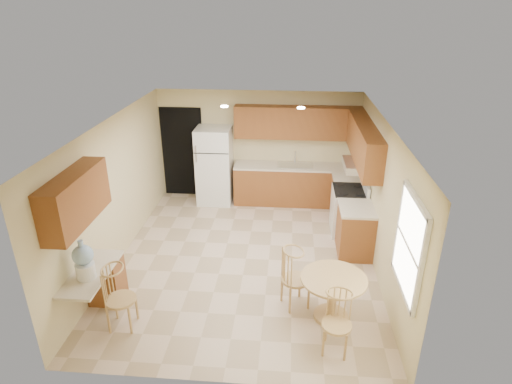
# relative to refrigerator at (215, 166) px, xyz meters

# --- Properties ---
(floor) EXTENTS (5.50, 5.50, 0.00)m
(floor) POSITION_rel_refrigerator_xyz_m (0.95, -2.40, -0.87)
(floor) COLOR #CFB396
(floor) RESTS_ON ground
(ceiling) EXTENTS (4.50, 5.50, 0.02)m
(ceiling) POSITION_rel_refrigerator_xyz_m (0.95, -2.40, 1.63)
(ceiling) COLOR white
(ceiling) RESTS_ON wall_back
(wall_back) EXTENTS (4.50, 0.02, 2.50)m
(wall_back) POSITION_rel_refrigerator_xyz_m (0.95, 0.35, 0.38)
(wall_back) COLOR #CCC08A
(wall_back) RESTS_ON floor
(wall_front) EXTENTS (4.50, 0.02, 2.50)m
(wall_front) POSITION_rel_refrigerator_xyz_m (0.95, -5.15, 0.38)
(wall_front) COLOR #CCC08A
(wall_front) RESTS_ON floor
(wall_left) EXTENTS (0.02, 5.50, 2.50)m
(wall_left) POSITION_rel_refrigerator_xyz_m (-1.30, -2.40, 0.38)
(wall_left) COLOR #CCC08A
(wall_left) RESTS_ON floor
(wall_right) EXTENTS (0.02, 5.50, 2.50)m
(wall_right) POSITION_rel_refrigerator_xyz_m (3.20, -2.40, 0.38)
(wall_right) COLOR #CCC08A
(wall_right) RESTS_ON floor
(doorway) EXTENTS (0.90, 0.02, 2.10)m
(doorway) POSITION_rel_refrigerator_xyz_m (-0.80, 0.34, 0.18)
(doorway) COLOR black
(doorway) RESTS_ON floor
(base_cab_back) EXTENTS (2.75, 0.60, 0.87)m
(base_cab_back) POSITION_rel_refrigerator_xyz_m (1.83, 0.05, -0.44)
(base_cab_back) COLOR brown
(base_cab_back) RESTS_ON floor
(counter_back) EXTENTS (2.75, 0.63, 0.04)m
(counter_back) POSITION_rel_refrigerator_xyz_m (1.83, 0.05, 0.02)
(counter_back) COLOR beige
(counter_back) RESTS_ON base_cab_back
(base_cab_right_a) EXTENTS (0.60, 0.59, 0.87)m
(base_cab_right_a) POSITION_rel_refrigerator_xyz_m (2.90, -0.54, -0.44)
(base_cab_right_a) COLOR brown
(base_cab_right_a) RESTS_ON floor
(counter_right_a) EXTENTS (0.63, 0.59, 0.04)m
(counter_right_a) POSITION_rel_refrigerator_xyz_m (2.90, -0.54, 0.02)
(counter_right_a) COLOR beige
(counter_right_a) RESTS_ON base_cab_right_a
(base_cab_right_b) EXTENTS (0.60, 0.80, 0.87)m
(base_cab_right_b) POSITION_rel_refrigerator_xyz_m (2.90, -2.00, -0.44)
(base_cab_right_b) COLOR brown
(base_cab_right_b) RESTS_ON floor
(counter_right_b) EXTENTS (0.63, 0.80, 0.04)m
(counter_right_b) POSITION_rel_refrigerator_xyz_m (2.90, -2.00, 0.02)
(counter_right_b) COLOR beige
(counter_right_b) RESTS_ON base_cab_right_b
(upper_cab_back) EXTENTS (2.75, 0.33, 0.70)m
(upper_cab_back) POSITION_rel_refrigerator_xyz_m (1.83, 0.19, 0.98)
(upper_cab_back) COLOR brown
(upper_cab_back) RESTS_ON wall_back
(upper_cab_right) EXTENTS (0.33, 2.42, 0.70)m
(upper_cab_right) POSITION_rel_refrigerator_xyz_m (3.04, -1.19, 0.98)
(upper_cab_right) COLOR brown
(upper_cab_right) RESTS_ON wall_right
(upper_cab_left) EXTENTS (0.33, 1.40, 0.70)m
(upper_cab_left) POSITION_rel_refrigerator_xyz_m (-1.13, -4.00, 0.98)
(upper_cab_left) COLOR brown
(upper_cab_left) RESTS_ON wall_left
(sink) EXTENTS (0.78, 0.44, 0.01)m
(sink) POSITION_rel_refrigerator_xyz_m (1.80, 0.05, 0.04)
(sink) COLOR silver
(sink) RESTS_ON counter_back
(range_hood) EXTENTS (0.50, 0.76, 0.14)m
(range_hood) POSITION_rel_refrigerator_xyz_m (2.95, -1.22, 0.55)
(range_hood) COLOR silver
(range_hood) RESTS_ON upper_cab_right
(desk_pedestal) EXTENTS (0.48, 0.42, 0.72)m
(desk_pedestal) POSITION_rel_refrigerator_xyz_m (-1.05, -3.72, -0.51)
(desk_pedestal) COLOR brown
(desk_pedestal) RESTS_ON floor
(desk_top) EXTENTS (0.50, 1.20, 0.04)m
(desk_top) POSITION_rel_refrigerator_xyz_m (-1.05, -4.10, -0.12)
(desk_top) COLOR beige
(desk_top) RESTS_ON desk_pedestal
(window) EXTENTS (0.06, 1.12, 1.30)m
(window) POSITION_rel_refrigerator_xyz_m (3.18, -4.25, 0.63)
(window) COLOR white
(window) RESTS_ON wall_right
(can_light_a) EXTENTS (0.14, 0.14, 0.02)m
(can_light_a) POSITION_rel_refrigerator_xyz_m (0.45, -1.20, 1.61)
(can_light_a) COLOR white
(can_light_a) RESTS_ON ceiling
(can_light_b) EXTENTS (0.14, 0.14, 0.02)m
(can_light_b) POSITION_rel_refrigerator_xyz_m (1.85, -1.20, 1.61)
(can_light_b) COLOR white
(can_light_b) RESTS_ON ceiling
(refrigerator) EXTENTS (0.77, 0.75, 1.74)m
(refrigerator) POSITION_rel_refrigerator_xyz_m (0.00, 0.00, 0.00)
(refrigerator) COLOR white
(refrigerator) RESTS_ON floor
(stove) EXTENTS (0.65, 0.76, 1.09)m
(stove) POSITION_rel_refrigerator_xyz_m (2.88, -1.22, -0.40)
(stove) COLOR white
(stove) RESTS_ON floor
(dining_table) EXTENTS (0.94, 0.94, 0.69)m
(dining_table) POSITION_rel_refrigerator_xyz_m (2.35, -3.86, -0.42)
(dining_table) COLOR tan
(dining_table) RESTS_ON floor
(chair_table_a) EXTENTS (0.43, 0.55, 0.96)m
(chair_table_a) POSITION_rel_refrigerator_xyz_m (1.82, -3.70, -0.28)
(chair_table_a) COLOR tan
(chair_table_a) RESTS_ON floor
(chair_table_b) EXTENTS (0.39, 0.41, 0.89)m
(chair_table_b) POSITION_rel_refrigerator_xyz_m (2.35, -4.59, -0.33)
(chair_table_b) COLOR tan
(chair_table_b) RESTS_ON floor
(chair_desk) EXTENTS (0.42, 0.55, 0.96)m
(chair_desk) POSITION_rel_refrigerator_xyz_m (-0.60, -4.37, -0.29)
(chair_desk) COLOR tan
(chair_desk) RESTS_ON floor
(water_crock) EXTENTS (0.28, 0.28, 0.58)m
(water_crock) POSITION_rel_refrigerator_xyz_m (-1.05, -4.23, 0.16)
(water_crock) COLOR white
(water_crock) RESTS_ON desk_top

